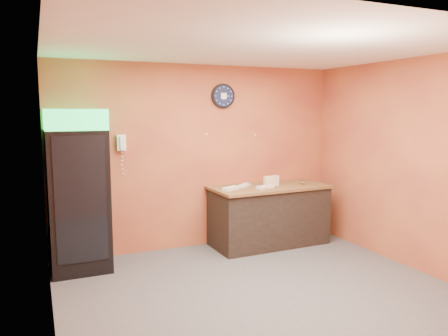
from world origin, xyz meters
TOP-DOWN VIEW (x-y plane):
  - floor at (0.00, 0.00)m, footprint 4.50×4.50m
  - back_wall at (0.00, 2.00)m, footprint 4.50×0.02m
  - left_wall at (-2.25, 0.00)m, footprint 0.02×4.00m
  - right_wall at (2.25, 0.00)m, footprint 0.02×4.00m
  - ceiling at (0.00, 0.00)m, footprint 4.50×4.00m
  - beverage_cooler at (-1.85, 1.60)m, footprint 0.75×0.76m
  - prep_counter at (1.00, 1.60)m, footprint 1.82×0.85m
  - wall_clock at (0.37, 1.97)m, footprint 0.38×0.06m
  - wall_phone at (-1.21, 1.95)m, footprint 0.12×0.11m
  - butcher_paper at (1.00, 1.60)m, footprint 1.88×0.96m
  - sub_roll_stack at (1.03, 1.58)m, footprint 0.26×0.12m
  - wrapped_sandwich_left at (0.31, 1.52)m, footprint 0.32×0.25m
  - wrapped_sandwich_mid at (0.83, 1.43)m, footprint 0.30×0.17m
  - wrapped_sandwich_right at (0.62, 1.69)m, footprint 0.28×0.25m
  - kitchen_tool at (0.70, 1.73)m, footprint 0.06×0.06m

SIDE VIEW (x-z plane):
  - floor at x=0.00m, z-range 0.00..0.00m
  - prep_counter at x=1.00m, z-range 0.00..0.90m
  - butcher_paper at x=1.00m, z-range 0.90..0.94m
  - wrapped_sandwich_right at x=0.62m, z-range 0.94..0.98m
  - wrapped_sandwich_mid at x=0.83m, z-range 0.94..0.98m
  - wrapped_sandwich_left at x=0.31m, z-range 0.94..0.98m
  - kitchen_tool at x=0.70m, z-range 0.94..1.00m
  - sub_roll_stack at x=1.03m, z-range 0.94..1.10m
  - beverage_cooler at x=-1.85m, z-range -0.02..2.10m
  - back_wall at x=0.00m, z-range 0.00..2.80m
  - left_wall at x=-2.25m, z-range 0.00..2.80m
  - right_wall at x=2.25m, z-range 0.00..2.80m
  - wall_phone at x=-1.21m, z-range 1.54..1.77m
  - wall_clock at x=0.37m, z-range 2.14..2.52m
  - ceiling at x=0.00m, z-range 2.79..2.81m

